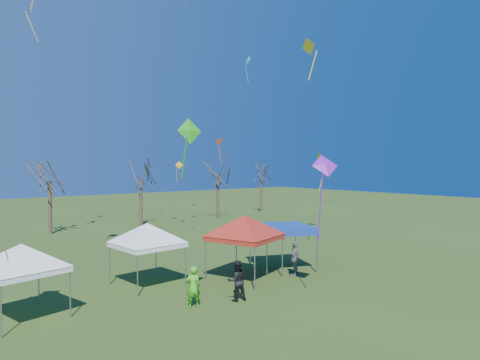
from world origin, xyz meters
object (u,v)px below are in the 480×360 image
object	(u,v)px
tent_white_west	(21,249)
tree_4	(218,165)
person_grey	(295,259)
person_dark	(237,281)
person_green	(193,287)
tree_2	(49,162)
tent_red	(245,219)
tent_white_mid	(147,227)
tent_blue	(282,229)
tree_5	(261,167)
tree_3	(141,164)

from	to	relation	value
tent_white_west	tree_4	bearing A→B (deg)	40.50
person_grey	person_dark	bearing A→B (deg)	-12.86
person_dark	tree_4	bearing A→B (deg)	-107.07
tree_4	person_green	world-z (taller)	tree_4
tree_4	person_dark	size ratio (longest dim) A/B	4.40
tree_2	tent_red	distance (m)	22.65
tent_white_mid	person_grey	world-z (taller)	tent_white_mid
tree_2	tent_blue	xyz separation A→B (m)	(6.99, -21.65, -4.00)
tent_blue	person_dark	bearing A→B (deg)	-152.46
person_dark	person_grey	distance (m)	5.22
tree_2	tent_white_mid	world-z (taller)	tree_2
tree_2	tent_blue	size ratio (longest dim) A/B	1.97
tent_red	person_dark	distance (m)	4.22
tree_5	person_green	xyz separation A→B (m)	(-26.79, -25.85, -4.86)
tent_red	person_green	distance (m)	5.45
tree_3	tree_4	bearing A→B (deg)	-0.26
tent_white_west	person_green	bearing A→B (deg)	-26.53
tree_5	tent_blue	size ratio (longest dim) A/B	1.80
tent_red	tree_2	bearing A→B (deg)	99.74
tree_5	person_green	size ratio (longest dim) A/B	4.30
tree_4	tree_5	size ratio (longest dim) A/B	1.06
tree_3	tent_white_mid	xyz separation A→B (m)	(-9.08, -19.59, -3.17)
tent_red	tree_4	bearing A→B (deg)	57.35
tree_3	tent_blue	distance (m)	21.70
tree_3	person_grey	bearing A→B (deg)	-95.15
tree_4	tent_blue	distance (m)	24.12
tent_white_west	person_grey	xyz separation A→B (m)	(12.98, -2.11, -1.82)
tent_red	person_grey	size ratio (longest dim) A/B	2.24
tree_3	person_dark	xyz separation A→B (m)	(-7.12, -24.30, -5.18)
person_grey	person_green	bearing A→B (deg)	-20.62
tree_2	tent_blue	world-z (taller)	tree_2
tree_5	person_grey	xyz separation A→B (m)	(-19.76, -24.99, -4.79)
person_green	person_grey	distance (m)	7.08
tent_blue	tree_3	bearing A→B (deg)	86.23
tree_4	tent_white_west	world-z (taller)	tree_4
tent_white_mid	person_grey	xyz separation A→B (m)	(7.01, -3.38, -1.97)
person_green	tree_5	bearing A→B (deg)	-118.52
tree_2	person_dark	distance (m)	25.25
tree_5	person_grey	distance (m)	32.22
tree_4	person_grey	size ratio (longest dim) A/B	4.20
tree_3	tree_4	world-z (taller)	tree_3
person_dark	person_green	xyz separation A→B (m)	(-1.98, 0.47, -0.03)
tree_5	person_grey	world-z (taller)	tree_5
tent_red	person_dark	bearing A→B (deg)	-134.95
tree_4	tree_5	bearing A→B (deg)	13.85
tent_red	person_grey	xyz separation A→B (m)	(2.53, -1.19, -2.22)
tree_4	tent_white_west	distance (m)	32.23
person_grey	tent_blue	bearing A→B (deg)	-139.58
tent_red	person_green	xyz separation A→B (m)	(-4.50, -2.06, -2.29)
tree_3	tent_white_mid	distance (m)	21.83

